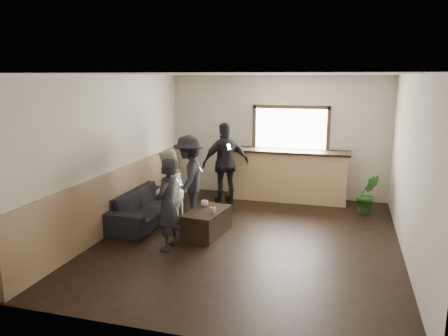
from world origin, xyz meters
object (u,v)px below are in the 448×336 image
(person_d, at_px, (226,163))
(person_b, at_px, (168,192))
(cup_a, at_px, (205,203))
(sofa, at_px, (145,206))
(coffee_table, at_px, (207,222))
(person_c, at_px, (190,178))
(bar_counter, at_px, (288,172))
(potted_plant, at_px, (367,194))
(person_a, at_px, (168,204))
(cup_b, at_px, (213,210))

(person_d, bearing_deg, person_b, 42.59)
(cup_a, xyz_separation_m, person_d, (-0.09, 1.75, 0.40))
(sofa, distance_m, person_d, 2.08)
(sofa, bearing_deg, coffee_table, -104.63)
(sofa, relative_size, coffee_table, 2.13)
(person_c, bearing_deg, coffee_table, 32.43)
(bar_counter, distance_m, potted_plant, 1.82)
(bar_counter, distance_m, person_a, 3.75)
(person_d, bearing_deg, cup_b, 65.69)
(sofa, height_order, cup_a, sofa)
(cup_a, xyz_separation_m, potted_plant, (2.90, 1.82, -0.08))
(bar_counter, relative_size, cup_a, 20.33)
(cup_a, xyz_separation_m, cup_b, (0.27, -0.35, -0.00))
(person_c, bearing_deg, potted_plant, 105.02)
(sofa, distance_m, person_b, 0.93)
(cup_a, height_order, person_a, person_a)
(bar_counter, bearing_deg, person_c, -130.28)
(cup_b, distance_m, person_c, 1.15)
(cup_b, xyz_separation_m, potted_plant, (2.63, 2.17, -0.08))
(person_a, bearing_deg, person_d, 178.39)
(person_c, bearing_deg, bar_counter, 132.76)
(coffee_table, height_order, potted_plant, potted_plant)
(sofa, xyz_separation_m, potted_plant, (4.16, 1.70, 0.10))
(person_c, bearing_deg, cup_b, 34.82)
(coffee_table, distance_m, cup_b, 0.33)
(potted_plant, bearing_deg, person_d, -178.55)
(person_b, xyz_separation_m, person_c, (0.12, 0.79, 0.08))
(bar_counter, relative_size, cup_b, 26.01)
(sofa, relative_size, cup_b, 20.45)
(sofa, xyz_separation_m, person_b, (0.68, -0.45, 0.45))
(coffee_table, xyz_separation_m, person_c, (-0.58, 0.71, 0.62))
(person_a, xyz_separation_m, person_c, (-0.18, 1.50, 0.09))
(cup_a, bearing_deg, sofa, 174.31)
(bar_counter, bearing_deg, cup_a, -116.30)
(cup_b, xyz_separation_m, person_d, (-0.36, 2.10, 0.41))
(person_b, relative_size, person_d, 0.84)
(person_a, relative_size, person_b, 0.99)
(potted_plant, xyz_separation_m, person_d, (-2.99, -0.08, 0.49))
(cup_a, height_order, potted_plant, potted_plant)
(bar_counter, distance_m, cup_b, 2.91)
(person_b, bearing_deg, person_d, 163.86)
(bar_counter, distance_m, person_b, 3.26)
(person_d, bearing_deg, person_a, 52.00)
(person_d, bearing_deg, bar_counter, 173.38)
(cup_b, bearing_deg, sofa, 162.77)
(person_b, bearing_deg, sofa, -126.23)
(person_b, bearing_deg, bar_counter, 144.28)
(person_a, bearing_deg, person_b, -154.83)
(cup_b, xyz_separation_m, person_a, (-0.55, -0.68, 0.26))
(bar_counter, bearing_deg, cup_b, -108.40)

